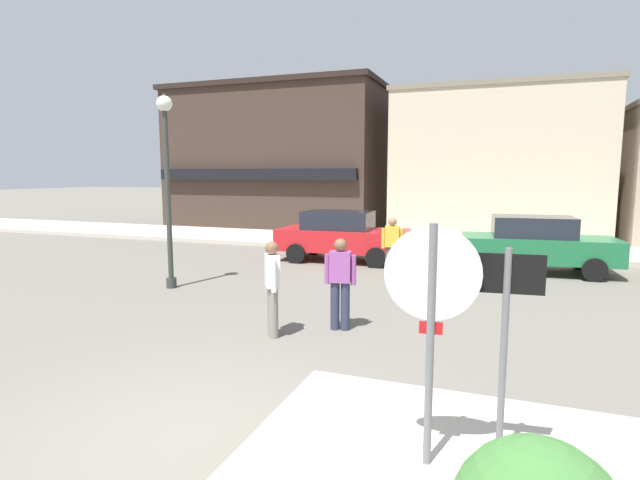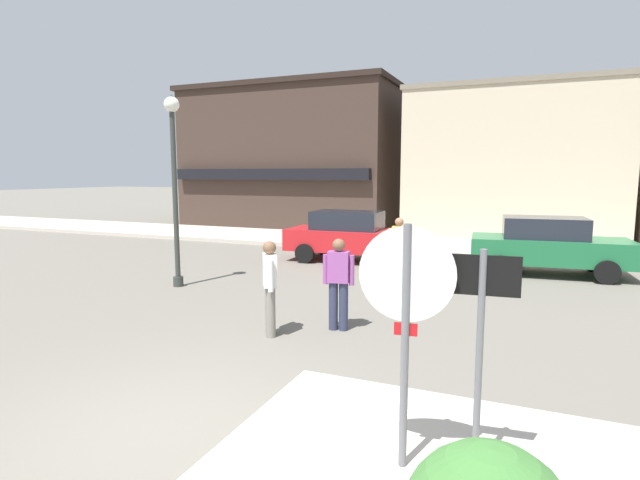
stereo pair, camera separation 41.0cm
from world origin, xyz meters
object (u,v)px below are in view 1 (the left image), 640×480
(stop_sign, at_px, (431,314))
(pedestrian_crossing_far, at_px, (272,286))
(one_way_sign, at_px, (504,337))
(lamp_post, at_px, (167,163))
(pedestrian_kerb_side, at_px, (392,246))
(parked_car_nearest, at_px, (342,235))
(parked_car_second, at_px, (536,244))
(pedestrian_crossing_near, at_px, (340,281))

(stop_sign, relative_size, pedestrian_crossing_far, 1.43)
(one_way_sign, distance_m, lamp_post, 9.34)
(pedestrian_crossing_far, bearing_deg, pedestrian_kerb_side, 80.33)
(one_way_sign, relative_size, parked_car_nearest, 0.52)
(pedestrian_kerb_side, bearing_deg, lamp_post, -149.51)
(parked_car_second, bearing_deg, pedestrian_crossing_near, -117.26)
(pedestrian_kerb_side, bearing_deg, pedestrian_crossing_near, -89.26)
(parked_car_nearest, bearing_deg, one_way_sign, -65.11)
(stop_sign, distance_m, lamp_post, 8.92)
(one_way_sign, height_order, pedestrian_kerb_side, one_way_sign)
(pedestrian_crossing_near, distance_m, pedestrian_kerb_side, 4.47)
(stop_sign, xyz_separation_m, parked_car_nearest, (-4.21, 10.51, -0.71))
(pedestrian_kerb_side, bearing_deg, parked_car_nearest, 133.33)
(parked_car_nearest, bearing_deg, pedestrian_crossing_far, -80.84)
(lamp_post, height_order, pedestrian_crossing_near, lamp_post)
(pedestrian_crossing_near, bearing_deg, parked_car_second, 62.74)
(parked_car_nearest, relative_size, pedestrian_crossing_near, 2.53)
(one_way_sign, bearing_deg, parked_car_second, 85.60)
(pedestrian_crossing_far, xyz_separation_m, pedestrian_kerb_side, (0.89, 5.20, 0.00))
(stop_sign, height_order, pedestrian_crossing_far, stop_sign)
(parked_car_nearest, xyz_separation_m, pedestrian_kerb_side, (2.08, -2.21, 0.06))
(lamp_post, xyz_separation_m, parked_car_nearest, (2.66, 5.00, -2.15))
(parked_car_second, distance_m, pedestrian_kerb_side, 4.19)
(parked_car_second, relative_size, pedestrian_crossing_near, 2.57)
(pedestrian_crossing_near, bearing_deg, pedestrian_crossing_far, -142.12)
(one_way_sign, xyz_separation_m, pedestrian_crossing_far, (-3.61, 2.95, -0.46))
(lamp_post, bearing_deg, parked_car_nearest, 61.95)
(one_way_sign, distance_m, pedestrian_crossing_near, 4.57)
(lamp_post, relative_size, pedestrian_crossing_near, 2.82)
(stop_sign, height_order, lamp_post, lamp_post)
(pedestrian_crossing_near, bearing_deg, pedestrian_kerb_side, 90.74)
(stop_sign, bearing_deg, pedestrian_crossing_far, 134.24)
(stop_sign, relative_size, lamp_post, 0.51)
(parked_car_second, bearing_deg, parked_car_nearest, -179.43)
(pedestrian_crossing_near, bearing_deg, parked_car_nearest, 107.77)
(lamp_post, relative_size, pedestrian_crossing_far, 2.82)
(pedestrian_crossing_near, distance_m, pedestrian_crossing_far, 1.20)
(one_way_sign, relative_size, pedestrian_crossing_far, 1.30)
(one_way_sign, bearing_deg, pedestrian_kerb_side, 108.49)
(parked_car_nearest, bearing_deg, parked_car_second, 0.57)
(parked_car_second, height_order, pedestrian_kerb_side, pedestrian_kerb_side)
(pedestrian_crossing_far, bearing_deg, lamp_post, 148.00)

